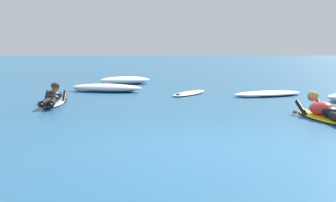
{
  "coord_description": "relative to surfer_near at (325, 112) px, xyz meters",
  "views": [
    {
      "loc": [
        -1.51,
        -6.29,
        1.37
      ],
      "look_at": [
        -0.13,
        4.02,
        0.2
      ],
      "focal_mm": 51.59,
      "sensor_mm": 36.0,
      "label": 1
    }
  ],
  "objects": [
    {
      "name": "whitewater_front",
      "position": [
        -4.06,
        6.33,
        -0.03
      ],
      "size": [
        2.4,
        1.6,
        0.25
      ],
      "color": "white",
      "rests_on": "ground"
    },
    {
      "name": "surfer_near",
      "position": [
        0.0,
        0.0,
        0.0
      ],
      "size": [
        0.56,
        2.56,
        0.55
      ],
      "color": "yellow",
      "rests_on": "ground"
    },
    {
      "name": "whitewater_mid_left",
      "position": [
        -3.36,
        9.4,
        -0.01
      ],
      "size": [
        2.08,
        1.46,
        0.28
      ],
      "color": "white",
      "rests_on": "ground"
    },
    {
      "name": "whitewater_back",
      "position": [
        0.45,
        4.47,
        -0.08
      ],
      "size": [
        2.3,
        1.5,
        0.14
      ],
      "color": "white",
      "rests_on": "ground"
    },
    {
      "name": "drifting_surfboard",
      "position": [
        -1.69,
        5.2,
        -0.11
      ],
      "size": [
        1.54,
        1.99,
        0.16
      ],
      "color": "white",
      "rests_on": "ground"
    },
    {
      "name": "ground_plane",
      "position": [
        -2.63,
        7.71,
        -0.14
      ],
      "size": [
        120.0,
        120.0,
        0.0
      ],
      "primitive_type": "plane",
      "color": "#235B84"
    },
    {
      "name": "surfer_far",
      "position": [
        -5.36,
        3.2,
        -0.0
      ],
      "size": [
        0.55,
        2.51,
        0.53
      ],
      "color": "silver",
      "rests_on": "ground"
    }
  ]
}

